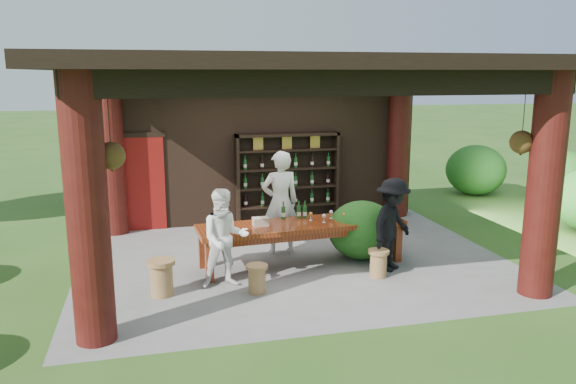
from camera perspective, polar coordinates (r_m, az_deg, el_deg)
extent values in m
plane|color=#2D5119|center=(10.09, 0.55, -6.86)|extent=(90.00, 90.00, 0.00)
cube|color=slate|center=(10.11, 0.55, -7.13)|extent=(7.40, 5.90, 0.10)
cube|color=black|center=(12.34, -2.62, 4.47)|extent=(7.00, 0.18, 3.30)
cube|color=maroon|center=(12.12, -14.65, 0.84)|extent=(0.95, 0.06, 2.00)
cylinder|color=#380C0A|center=(7.08, -19.71, -1.87)|extent=(0.50, 0.50, 3.30)
cylinder|color=#380C0A|center=(8.95, 24.62, 0.52)|extent=(0.50, 0.50, 3.30)
cylinder|color=#380C0A|center=(11.94, -17.46, 3.68)|extent=(0.50, 0.50, 3.30)
cylinder|color=#380C0A|center=(13.13, 11.20, 4.71)|extent=(0.50, 0.50, 3.30)
cube|color=black|center=(7.26, 5.41, 11.07)|extent=(6.70, 0.35, 0.35)
cube|color=black|center=(9.29, -18.94, 10.67)|extent=(0.30, 5.20, 0.30)
cube|color=black|center=(10.78, 17.33, 10.87)|extent=(0.30, 5.20, 0.30)
cube|color=black|center=(9.56, 0.59, 12.82)|extent=(7.50, 6.00, 0.20)
cylinder|color=black|center=(7.10, -17.69, 6.29)|extent=(0.01, 0.01, 0.75)
cone|color=black|center=(7.15, -17.46, 2.67)|extent=(0.32, 0.32, 0.18)
sphere|color=#1E5919|center=(7.14, -17.52, 3.54)|extent=(0.34, 0.34, 0.34)
cylinder|color=black|center=(8.80, 22.82, 6.92)|extent=(0.01, 0.01, 0.75)
cone|color=black|center=(8.85, 22.58, 3.99)|extent=(0.32, 0.32, 0.18)
sphere|color=#1E5919|center=(8.84, 22.64, 4.70)|extent=(0.34, 0.34, 0.34)
cube|color=#5F1E0D|center=(9.64, 1.39, -3.37)|extent=(3.62, 1.14, 0.08)
cube|color=#5F1E0D|center=(9.66, 1.39, -3.94)|extent=(3.41, 0.98, 0.12)
cube|color=#5F1E0D|center=(9.02, -7.99, -7.05)|extent=(0.13, 0.13, 0.67)
cube|color=#5F1E0D|center=(10.08, 11.07, -5.12)|extent=(0.13, 0.13, 0.67)
cube|color=#5F1E0D|center=(9.70, -8.71, -5.72)|extent=(0.13, 0.13, 0.67)
cube|color=#5F1E0D|center=(10.68, 9.24, -4.07)|extent=(0.13, 0.13, 0.67)
cylinder|color=olive|center=(8.59, -3.18, -8.96)|extent=(0.26, 0.26, 0.39)
cylinder|color=olive|center=(8.51, -3.19, -7.59)|extent=(0.33, 0.33, 0.05)
cylinder|color=olive|center=(9.32, 9.16, -7.33)|extent=(0.27, 0.27, 0.40)
cylinder|color=olive|center=(9.25, 9.21, -6.00)|extent=(0.35, 0.35, 0.05)
cylinder|color=olive|center=(8.66, -12.71, -8.70)|extent=(0.33, 0.33, 0.49)
cylinder|color=olive|center=(8.57, -12.79, -6.97)|extent=(0.42, 0.42, 0.07)
imported|color=silver|center=(10.20, -0.80, -1.10)|extent=(0.73, 0.51, 1.90)
imported|color=white|center=(8.70, -6.43, -4.70)|extent=(0.77, 0.61, 1.55)
imported|color=black|center=(9.52, 10.56, -3.28)|extent=(1.16, 1.08, 1.57)
cube|color=#BF6672|center=(9.43, -2.80, -3.02)|extent=(0.27, 0.20, 0.14)
ellipsoid|color=#194C14|center=(16.13, 18.51, 1.78)|extent=(1.60, 1.60, 1.36)
ellipsoid|color=#194C14|center=(15.98, 25.92, 1.10)|extent=(1.60, 1.60, 1.36)
ellipsoid|color=#194C14|center=(10.14, 7.54, -4.26)|extent=(1.22, 1.22, 1.04)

